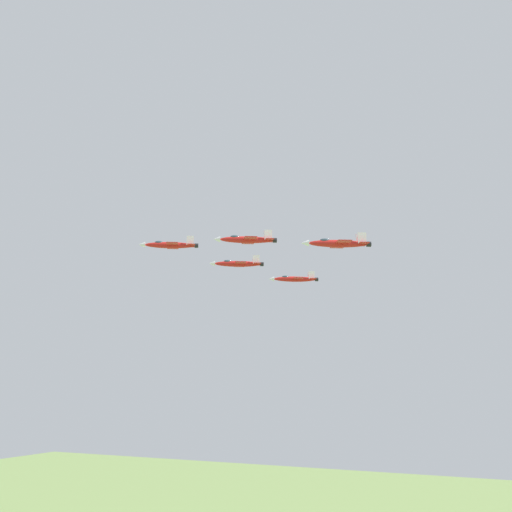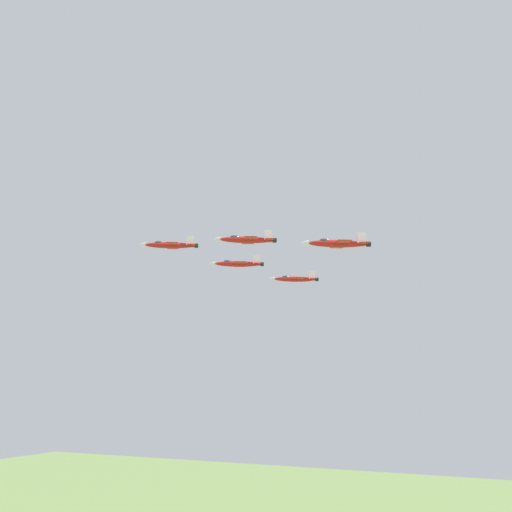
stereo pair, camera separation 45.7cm
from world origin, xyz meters
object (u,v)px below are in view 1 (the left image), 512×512
object	(u,v)px
jet_right_wingman	(238,264)
jet_right_outer	(295,279)
jet_left_wingman	(247,240)
jet_lead	(170,245)
jet_left_outer	(338,243)

from	to	relation	value
jet_right_wingman	jet_right_outer	xyz separation A→B (m)	(-7.99, -24.81, -2.05)
jet_left_wingman	jet_right_outer	distance (m)	54.47
jet_right_outer	jet_lead	bearing A→B (deg)	40.78
jet_left_wingman	jet_right_outer	world-z (taller)	jet_left_wingman
jet_left_wingman	jet_left_outer	world-z (taller)	jet_left_wingman
jet_lead	jet_right_wingman	world-z (taller)	jet_lead
jet_left_wingman	jet_right_wingman	distance (m)	33.77
jet_lead	jet_left_wingman	distance (m)	26.11
jet_left_wingman	jet_right_wingman	size ratio (longest dim) A/B	0.97
jet_left_wingman	jet_right_wingman	xyz separation A→B (m)	(17.79, -28.70, -0.76)
jet_left_outer	jet_right_wingman	bearing A→B (deg)	-68.67
jet_right_wingman	jet_left_outer	distance (m)	54.49
jet_left_outer	jet_right_outer	xyz separation A→B (m)	(35.57, -57.40, 1.05)
jet_lead	jet_left_wingman	bearing A→B (deg)	139.45
jet_right_outer	jet_right_wingman	bearing A→B (deg)	40.78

